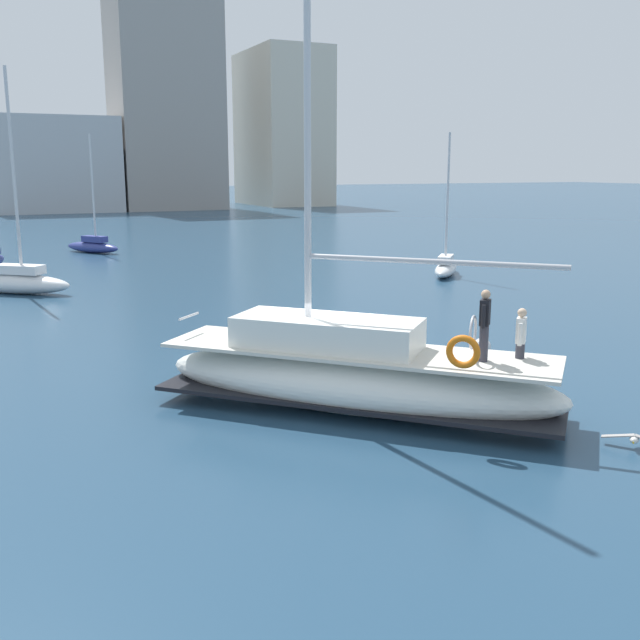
# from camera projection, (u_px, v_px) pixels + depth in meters

# --- Properties ---
(ground_plane) EXTENTS (400.00, 400.00, 0.00)m
(ground_plane) POSITION_uv_depth(u_px,v_px,m) (330.00, 391.00, 18.72)
(ground_plane) COLOR navy
(main_sailboat) EXTENTS (8.42, 8.55, 11.94)m
(main_sailboat) POSITION_uv_depth(u_px,v_px,m) (353.00, 374.00, 17.04)
(main_sailboat) COLOR white
(main_sailboat) RESTS_ON ground
(moored_sloop_near) EXTENTS (5.16, 4.61, 9.83)m
(moored_sloop_near) POSITION_uv_depth(u_px,v_px,m) (15.00, 280.00, 33.04)
(moored_sloop_near) COLOR white
(moored_sloop_near) RESTS_ON ground
(moored_catamaran) EXTENTS (3.47, 4.26, 7.70)m
(moored_catamaran) POSITION_uv_depth(u_px,v_px,m) (93.00, 245.00, 48.74)
(moored_catamaran) COLOR navy
(moored_catamaran) RESTS_ON ground
(moored_ketch_distant) EXTENTS (3.56, 3.88, 7.32)m
(moored_ketch_distant) POSITION_uv_depth(u_px,v_px,m) (446.00, 266.00, 38.43)
(moored_ketch_distant) COLOR white
(moored_ketch_distant) RESTS_ON ground
(seagull) EXTENTS (0.89, 1.07, 0.18)m
(seagull) POSITION_uv_depth(u_px,v_px,m) (634.00, 439.00, 14.84)
(seagull) COLOR silver
(seagull) RESTS_ON ground
(mooring_buoy) EXTENTS (0.56, 0.56, 0.88)m
(mooring_buoy) POSITION_uv_depth(u_px,v_px,m) (482.00, 347.00, 22.61)
(mooring_buoy) COLOR silver
(mooring_buoy) RESTS_ON ground
(waterfront_buildings) EXTENTS (78.61, 18.54, 27.79)m
(waterfront_buildings) POSITION_uv_depth(u_px,v_px,m) (86.00, 124.00, 95.78)
(waterfront_buildings) COLOR beige
(waterfront_buildings) RESTS_ON ground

